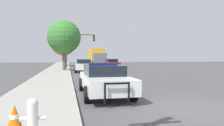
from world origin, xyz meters
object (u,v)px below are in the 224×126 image
at_px(car_background_oncoming, 112,63).
at_px(car_background_midblock, 84,65).
at_px(box_truck, 97,57).
at_px(tree_sidewalk_far, 63,44).
at_px(fire_hydrant, 33,117).
at_px(tree_sidewalk_mid, 64,37).
at_px(traffic_light, 78,43).
at_px(police_car, 104,79).
at_px(traffic_cone, 15,118).

bearing_deg(car_background_oncoming, car_background_midblock, 60.36).
xyz_separation_m(box_truck, tree_sidewalk_far, (-6.23, -3.26, 2.18)).
bearing_deg(fire_hydrant, box_truck, 80.39).
distance_m(fire_hydrant, tree_sidewalk_mid, 22.02).
bearing_deg(car_background_midblock, traffic_light, 96.11).
height_order(tree_sidewalk_far, tree_sidewalk_mid, tree_sidewalk_mid).
bearing_deg(fire_hydrant, police_car, 66.25).
distance_m(tree_sidewalk_mid, traffic_cone, 21.55).
distance_m(traffic_light, box_truck, 11.27).
bearing_deg(car_background_oncoming, traffic_light, 14.39).
bearing_deg(fire_hydrant, tree_sidewalk_mid, 89.12).
distance_m(fire_hydrant, traffic_light, 27.17).
distance_m(police_car, traffic_cone, 5.51).
height_order(box_truck, tree_sidewalk_far, tree_sidewalk_far).
bearing_deg(car_background_midblock, traffic_cone, -94.43).
relative_size(car_background_oncoming, tree_sidewalk_mid, 0.79).
height_order(car_background_oncoming, tree_sidewalk_mid, tree_sidewalk_mid).
xyz_separation_m(traffic_light, traffic_cone, (-2.73, -26.39, -3.17)).
bearing_deg(fire_hydrant, traffic_cone, 131.60).
distance_m(police_car, fire_hydrant, 5.76).
bearing_deg(car_background_oncoming, traffic_cone, 74.58).
distance_m(fire_hydrant, car_background_midblock, 19.89).
height_order(police_car, car_background_oncoming, police_car).
distance_m(car_background_midblock, tree_sidewalk_mid, 4.40).
xyz_separation_m(tree_sidewalk_far, traffic_cone, (-0.53, -33.48, -3.43)).
bearing_deg(traffic_light, tree_sidewalk_far, 107.25).
xyz_separation_m(fire_hydrant, tree_sidewalk_far, (0.07, 33.99, 3.29)).
height_order(car_background_midblock, tree_sidewalk_far, tree_sidewalk_far).
distance_m(fire_hydrant, car_background_oncoming, 29.13).
bearing_deg(box_truck, traffic_light, 66.78).
relative_size(traffic_light, traffic_cone, 8.02).
height_order(police_car, traffic_light, traffic_light).
xyz_separation_m(fire_hydrant, traffic_light, (2.27, 26.90, 3.04)).
bearing_deg(car_background_oncoming, police_car, 77.93).
height_order(traffic_light, car_background_oncoming, traffic_light).
height_order(police_car, tree_sidewalk_far, tree_sidewalk_far).
height_order(police_car, tree_sidewalk_mid, tree_sidewalk_mid).
bearing_deg(traffic_cone, traffic_light, 84.10).
relative_size(police_car, tree_sidewalk_mid, 0.87).
height_order(car_background_midblock, box_truck, box_truck).
xyz_separation_m(police_car, fire_hydrant, (-2.32, -5.27, -0.17)).
xyz_separation_m(traffic_light, car_background_oncoming, (5.11, 1.27, -2.89)).
distance_m(car_background_oncoming, box_truck, 9.18).
height_order(fire_hydrant, traffic_light, traffic_light).
bearing_deg(police_car, fire_hydrant, 65.99).
relative_size(car_background_oncoming, box_truck, 0.66).
bearing_deg(traffic_light, box_truck, 68.68).
relative_size(car_background_midblock, tree_sidewalk_far, 0.72).
relative_size(fire_hydrant, traffic_light, 0.17).
bearing_deg(traffic_light, police_car, -89.87).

